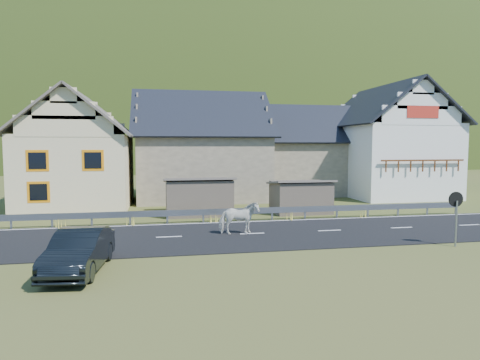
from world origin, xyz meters
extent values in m
plane|color=#3B4B1A|center=(0.00, 0.00, 0.00)|extent=(160.00, 160.00, 0.00)
cube|color=black|center=(0.00, 0.00, 0.02)|extent=(60.00, 7.00, 0.04)
cube|color=silver|center=(0.00, 0.00, 0.04)|extent=(60.00, 6.60, 0.01)
cube|color=#93969B|center=(0.00, 3.68, 0.58)|extent=(28.00, 0.08, 0.34)
cube|color=#93969B|center=(-12.00, 3.70, 0.35)|extent=(0.10, 0.06, 0.70)
cube|color=#93969B|center=(-10.00, 3.70, 0.35)|extent=(0.10, 0.06, 0.70)
cube|color=#93969B|center=(-8.00, 3.70, 0.35)|extent=(0.10, 0.06, 0.70)
cube|color=#93969B|center=(-6.00, 3.70, 0.35)|extent=(0.10, 0.06, 0.70)
cube|color=#93969B|center=(-4.00, 3.70, 0.35)|extent=(0.10, 0.06, 0.70)
cube|color=#93969B|center=(-2.00, 3.70, 0.35)|extent=(0.10, 0.06, 0.70)
cube|color=#93969B|center=(0.00, 3.70, 0.35)|extent=(0.10, 0.06, 0.70)
cube|color=#93969B|center=(2.00, 3.70, 0.35)|extent=(0.10, 0.06, 0.70)
cube|color=#93969B|center=(4.00, 3.70, 0.35)|extent=(0.10, 0.06, 0.70)
cube|color=#93969B|center=(6.00, 3.70, 0.35)|extent=(0.10, 0.06, 0.70)
cube|color=#93969B|center=(8.00, 3.70, 0.35)|extent=(0.10, 0.06, 0.70)
cube|color=#93969B|center=(10.00, 3.70, 0.35)|extent=(0.10, 0.06, 0.70)
cube|color=#93969B|center=(12.00, 3.70, 0.35)|extent=(0.10, 0.06, 0.70)
cube|color=#93969B|center=(14.00, 3.70, 0.35)|extent=(0.10, 0.06, 0.70)
cube|color=#6A5D4D|center=(-2.00, 6.50, 1.10)|extent=(4.30, 3.30, 2.40)
cube|color=#6A5D4D|center=(4.50, 6.00, 1.00)|extent=(3.80, 2.90, 2.20)
cube|color=beige|center=(-10.00, 12.00, 2.50)|extent=(7.00, 9.00, 5.00)
cube|color=orange|center=(-11.60, 7.50, 3.40)|extent=(1.30, 0.12, 1.30)
cube|color=orange|center=(-8.40, 7.50, 3.40)|extent=(1.30, 0.12, 1.30)
cube|color=orange|center=(-11.60, 7.50, 1.50)|extent=(1.30, 0.12, 1.30)
cube|color=gray|center=(-12.00, 13.50, 6.56)|extent=(0.70, 0.70, 2.40)
cube|color=gray|center=(-1.00, 15.00, 2.50)|extent=(10.00, 9.00, 5.00)
cube|color=gray|center=(9.00, 17.00, 2.30)|extent=(9.00, 8.00, 4.60)
cube|color=white|center=(15.00, 14.00, 3.00)|extent=(8.00, 10.00, 6.00)
cube|color=red|center=(15.00, 8.97, 6.80)|extent=(2.60, 0.06, 0.90)
cube|color=#612E14|center=(15.00, 8.75, 3.20)|extent=(6.80, 0.12, 0.12)
ellipsoid|color=#203312|center=(5.00, 180.00, -20.00)|extent=(440.00, 280.00, 260.00)
imported|color=silver|center=(-0.66, -0.02, 0.84)|extent=(0.93, 1.91, 1.59)
imported|color=black|center=(-7.14, -4.89, 0.72)|extent=(1.97, 4.53, 1.45)
cylinder|color=#93969B|center=(8.02, -4.08, 0.99)|extent=(0.08, 0.08, 1.98)
cylinder|color=black|center=(8.02, -4.00, 2.03)|extent=(0.66, 0.09, 0.65)
cylinder|color=white|center=(8.02, -3.96, 2.03)|extent=(0.56, 0.06, 0.56)
camera|label=1|loc=(-4.42, -20.05, 4.34)|focal=32.00mm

